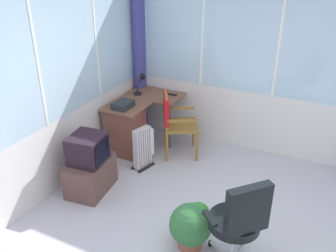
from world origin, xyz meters
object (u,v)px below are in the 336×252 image
(paper_tray, at_px, (123,105))
(space_heater, at_px, (144,147))
(desk_lamp, at_px, (143,81))
(tv_remote, at_px, (172,94))
(potted_plant, at_px, (192,224))
(wooden_armchair, at_px, (172,117))
(tv_on_stand, at_px, (90,167))
(desk, at_px, (127,128))
(office_chair, at_px, (239,219))

(paper_tray, distance_m, space_heater, 0.70)
(desk_lamp, xyz_separation_m, tv_remote, (0.13, -0.46, -0.20))
(potted_plant, bearing_deg, wooden_armchair, 31.73)
(desk_lamp, height_order, tv_on_stand, desk_lamp)
(tv_remote, height_order, space_heater, tv_remote)
(wooden_armchair, relative_size, space_heater, 1.57)
(desk_lamp, height_order, wooden_armchair, desk_lamp)
(desk, xyz_separation_m, desk_lamp, (0.58, 0.05, 0.55))
(wooden_armchair, height_order, office_chair, office_chair)
(office_chair, bearing_deg, desk, 55.56)
(wooden_armchair, distance_m, office_chair, 2.27)
(office_chair, bearing_deg, potted_plant, 80.98)
(tv_remote, distance_m, paper_tray, 0.87)
(desk, height_order, desk_lamp, desk_lamp)
(space_heater, xyz_separation_m, potted_plant, (-1.12, -1.21, -0.03))
(space_heater, bearing_deg, desk, 58.26)
(desk, xyz_separation_m, wooden_armchair, (0.23, -0.64, 0.22))
(desk, bearing_deg, wooden_armchair, -70.38)
(paper_tray, relative_size, space_heater, 0.49)
(tv_remote, height_order, wooden_armchair, wooden_armchair)
(tv_remote, bearing_deg, tv_on_stand, 166.85)
(desk, distance_m, potted_plant, 2.16)
(tv_on_stand, bearing_deg, potted_plant, -102.18)
(tv_remote, bearing_deg, space_heater, 178.49)
(tv_remote, bearing_deg, desk, 146.58)
(tv_remote, distance_m, office_chair, 2.79)
(tv_remote, height_order, paper_tray, paper_tray)
(wooden_armchair, bearing_deg, potted_plant, -148.27)
(tv_on_stand, relative_size, space_heater, 1.28)
(tv_remote, distance_m, space_heater, 1.07)
(paper_tray, bearing_deg, tv_on_stand, -173.31)
(desk, distance_m, space_heater, 0.52)
(paper_tray, relative_size, wooden_armchair, 0.31)
(potted_plant, bearing_deg, desk_lamp, 40.64)
(wooden_armchair, bearing_deg, desk, 109.62)
(desk, bearing_deg, potted_plant, -130.23)
(space_heater, bearing_deg, tv_remote, 1.85)
(office_chair, relative_size, tv_on_stand, 1.31)
(desk_lamp, height_order, paper_tray, desk_lamp)
(office_chair, xyz_separation_m, potted_plant, (0.08, 0.50, -0.32))
(desk, xyz_separation_m, paper_tray, (-0.05, 0.01, 0.39))
(office_chair, bearing_deg, desk_lamp, 46.91)
(desk, relative_size, paper_tray, 3.97)
(desk_lamp, relative_size, tv_on_stand, 0.41)
(paper_tray, distance_m, office_chair, 2.60)
(paper_tray, bearing_deg, desk, -15.12)
(tv_on_stand, bearing_deg, space_heater, -23.08)
(wooden_armchair, height_order, tv_on_stand, wooden_armchair)
(desk_lamp, xyz_separation_m, space_heater, (-0.85, -0.49, -0.64))
(wooden_armchair, bearing_deg, tv_remote, 26.38)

